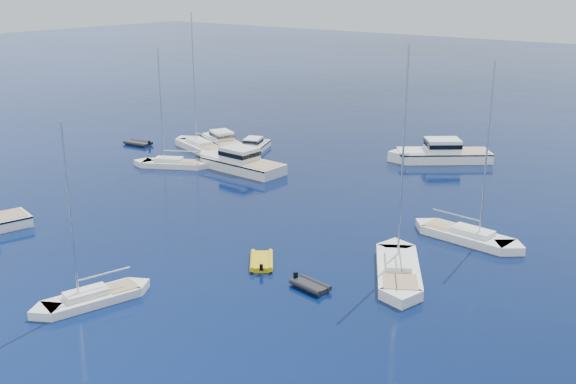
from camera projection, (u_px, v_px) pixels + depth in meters
name	position (u px, v px, depth m)	size (l,w,h in m)	color
ground	(23.00, 339.00, 39.66)	(400.00, 400.00, 0.00)	navy
motor_cruiser_centre	(238.00, 169.00, 74.04)	(3.69, 12.06, 3.17)	silver
motor_cruiser_far_l	(222.00, 146.00, 84.17)	(2.86, 9.34, 2.45)	white
motor_cruiser_distant	(439.00, 161.00, 77.46)	(3.78, 12.34, 3.24)	white
motor_cruiser_horizon	(253.00, 151.00, 81.59)	(2.39, 7.81, 2.05)	white
sailboat_fore	(92.00, 303.00, 44.07)	(2.20, 8.45, 12.42)	silver
sailboat_mid_r	(398.00, 275.00, 48.08)	(2.90, 11.16, 16.40)	white
sailboat_mid_l	(172.00, 167.00, 75.16)	(2.38, 9.14, 13.44)	silver
sailboat_centre	(467.00, 240.00, 54.39)	(2.61, 10.02, 14.74)	white
sailboat_far_l	(201.00, 150.00, 82.33)	(2.94, 11.29, 16.60)	white
tender_yellow	(262.00, 264.00, 49.95)	(1.99, 3.61, 0.95)	gold
tender_grey_near	(310.00, 289.00, 46.00)	(1.63, 2.83, 0.95)	black
tender_grey_far	(138.00, 145.00, 84.63)	(1.99, 3.63, 0.95)	black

